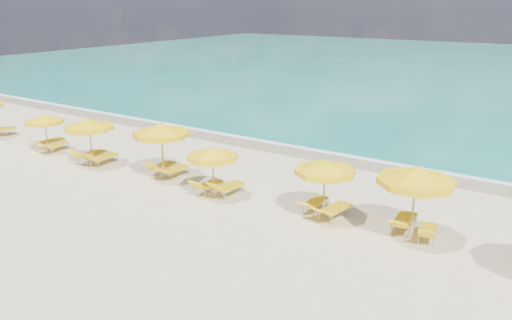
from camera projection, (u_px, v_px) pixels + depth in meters
The scene contains 24 objects.
ground_plane at pixel (236, 197), 20.60m from camera, with size 120.00×120.00×0.00m, color beige.
ocean at pixel (473, 69), 58.76m from camera, with size 120.00×80.00×0.30m, color #15796B.
wet_sand_band at pixel (317, 153), 26.48m from camera, with size 120.00×2.60×0.01m, color tan.
foam_line at pixel (324, 150), 27.12m from camera, with size 120.00×1.20×0.03m, color white.
whitecap_near at pixel (303, 109), 37.26m from camera, with size 14.00×0.36×0.05m, color white.
umbrella_1 at pixel (44, 119), 26.29m from camera, with size 2.65×2.65×2.08m.
umbrella_2 at pixel (89, 125), 23.95m from camera, with size 2.66×2.66×2.41m.
umbrella_3 at pixel (161, 130), 22.18m from camera, with size 2.83×2.83×2.61m.
umbrella_4 at pixel (213, 154), 20.14m from camera, with size 2.24×2.24×2.15m.
umbrella_5 at pixel (325, 167), 18.08m from camera, with size 2.57×2.57×2.30m.
umbrella_6 at pixel (416, 177), 16.32m from camera, with size 3.29×3.29×2.62m.
lounger_0_right at pixel (1, 133), 29.61m from camera, with size 1.02×2.07×0.90m.
lounger_1_left at pixel (51, 144), 27.46m from camera, with size 0.73×1.94×0.71m.
lounger_1_right at pixel (56, 148), 26.72m from camera, with size 0.76×1.78×0.69m.
lounger_2_left at pixel (91, 158), 24.93m from camera, with size 0.93×2.06×0.91m.
lounger_2_right at pixel (103, 160), 24.58m from camera, with size 0.69×1.85×0.86m.
lounger_3_left at pixel (162, 169), 23.29m from camera, with size 0.84×1.83×0.88m.
lounger_3_right at pixel (175, 172), 22.87m from camera, with size 0.62×1.83×0.70m.
lounger_4_left at pixel (208, 188), 20.97m from camera, with size 0.60×1.69×0.82m.
lounger_4_right at pixel (228, 190), 20.68m from camera, with size 0.77×1.85×0.86m.
lounger_5_left at pixel (315, 205), 19.21m from camera, with size 0.61×1.74×0.69m.
lounger_5_right at pixel (335, 213), 18.52m from camera, with size 0.95×1.97×0.73m.
lounger_6_left at pixel (404, 225), 17.49m from camera, with size 0.79×1.98×0.84m.
lounger_6_right at pixel (427, 234), 16.85m from camera, with size 0.80×1.64×0.76m.
Camera 1 is at (11.23, -15.53, 7.74)m, focal length 35.00 mm.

